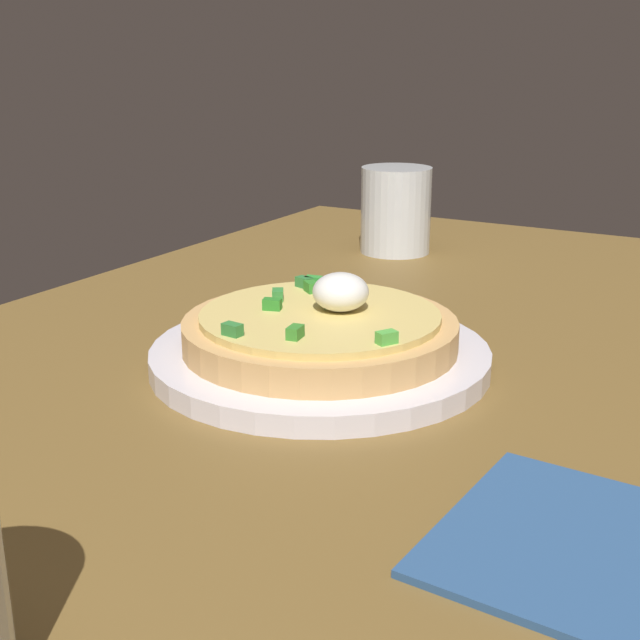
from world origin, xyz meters
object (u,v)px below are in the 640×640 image
at_px(plate, 320,356).
at_px(napkin, 592,549).
at_px(cup_far, 396,214).
at_px(pizza, 321,329).

distance_m(plate, napkin, 0.27).
bearing_deg(cup_far, plate, 16.59).
height_order(plate, pizza, pizza).
bearing_deg(napkin, cup_far, -146.52).
height_order(plate, cup_far, cup_far).
bearing_deg(napkin, pizza, -122.96).
height_order(cup_far, napkin, cup_far).
distance_m(pizza, cup_far, 0.37).
relative_size(cup_far, napkin, 0.70).
bearing_deg(plate, pizza, 148.43).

